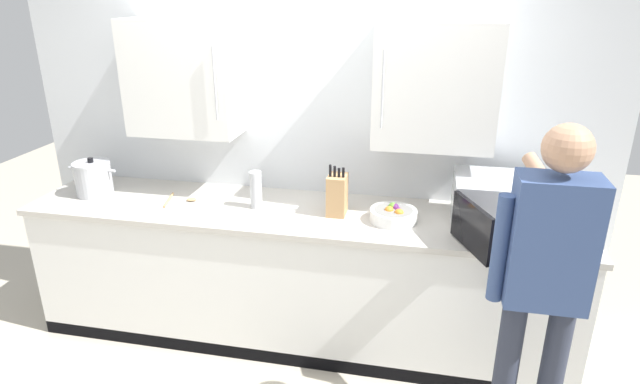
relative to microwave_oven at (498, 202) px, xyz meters
name	(u,v)px	position (x,y,z in m)	size (l,w,h in m)	color
back_wall_tiled	(310,110)	(-1.17, 0.31, 0.41)	(3.81, 0.44, 2.78)	silver
counter_unit	(299,275)	(-1.17, -0.04, -0.59)	(3.38, 0.71, 0.90)	white
microwave_oven	(498,202)	(0.00, 0.00, 0.00)	(0.56, 0.79, 0.27)	#B7BABF
thermos_flask	(256,190)	(-1.43, -0.04, -0.02)	(0.08, 0.08, 0.23)	#B7BABF
wooden_spoon	(180,200)	(-1.94, -0.05, -0.13)	(0.21, 0.23, 0.02)	tan
fruit_bowl	(393,214)	(-0.58, -0.08, -0.09)	(0.27, 0.27, 0.10)	white
knife_block	(337,195)	(-0.92, -0.04, -0.01)	(0.11, 0.15, 0.31)	tan
stock_pot	(93,178)	(-2.54, -0.05, -0.02)	(0.33, 0.24, 0.25)	#B7BABF
person_figure	(544,276)	(0.11, -0.77, -0.03)	(0.44, 0.59, 1.69)	#282D3D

